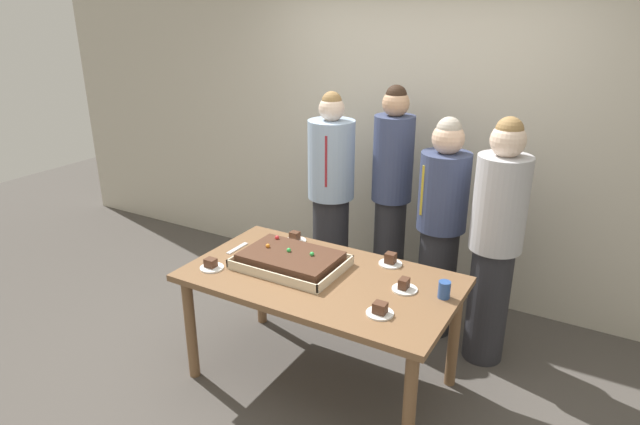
{
  "coord_description": "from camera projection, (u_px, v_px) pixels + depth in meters",
  "views": [
    {
      "loc": [
        1.48,
        -2.56,
        2.3
      ],
      "look_at": [
        -0.09,
        0.15,
        1.11
      ],
      "focal_mm": 30.43,
      "sensor_mm": 36.0,
      "label": 1
    }
  ],
  "objects": [
    {
      "name": "person_green_shirt_behind",
      "position": [
        391.0,
        197.0,
        4.15
      ],
      "size": [
        0.3,
        0.3,
        1.78
      ],
      "rotation": [
        0.0,
        0.0,
        -1.77
      ],
      "color": "#28282D",
      "rests_on": "ground_plane"
    },
    {
      "name": "plated_slice_far_right",
      "position": [
        404.0,
        286.0,
        3.15
      ],
      "size": [
        0.15,
        0.15,
        0.07
      ],
      "color": "white",
      "rests_on": "party_table"
    },
    {
      "name": "drink_cup_nearest",
      "position": [
        444.0,
        290.0,
        3.05
      ],
      "size": [
        0.07,
        0.07,
        0.1
      ],
      "primitive_type": "cylinder",
      "color": "#2D5199",
      "rests_on": "party_table"
    },
    {
      "name": "sheet_cake",
      "position": [
        291.0,
        260.0,
        3.42
      ],
      "size": [
        0.66,
        0.46,
        0.12
      ],
      "color": "beige",
      "rests_on": "party_table"
    },
    {
      "name": "cake_server_utensil",
      "position": [
        237.0,
        248.0,
        3.69
      ],
      "size": [
        0.03,
        0.2,
        0.01
      ],
      "primitive_type": "cube",
      "color": "silver",
      "rests_on": "party_table"
    },
    {
      "name": "plated_slice_near_right",
      "position": [
        380.0,
        310.0,
        2.89
      ],
      "size": [
        0.15,
        0.15,
        0.07
      ],
      "color": "white",
      "rests_on": "party_table"
    },
    {
      "name": "person_striped_tie_right",
      "position": [
        441.0,
        226.0,
        3.84
      ],
      "size": [
        0.35,
        0.35,
        1.63
      ],
      "rotation": [
        0.0,
        0.0,
        -2.2
      ],
      "color": "#28282D",
      "rests_on": "ground_plane"
    },
    {
      "name": "interior_back_panel",
      "position": [
        420.0,
        114.0,
        4.34
      ],
      "size": [
        8.0,
        0.12,
        3.0
      ],
      "primitive_type": "cube",
      "color": "beige",
      "rests_on": "ground_plane"
    },
    {
      "name": "person_far_right_suit",
      "position": [
        496.0,
        241.0,
        3.51
      ],
      "size": [
        0.34,
        0.34,
        1.69
      ],
      "rotation": [
        0.0,
        0.0,
        -2.52
      ],
      "color": "#28282D",
      "rests_on": "ground_plane"
    },
    {
      "name": "plated_slice_near_left",
      "position": [
        390.0,
        261.0,
        3.46
      ],
      "size": [
        0.15,
        0.15,
        0.08
      ],
      "color": "white",
      "rests_on": "party_table"
    },
    {
      "name": "person_serving_front",
      "position": [
        331.0,
        200.0,
        4.23
      ],
      "size": [
        0.36,
        0.36,
        1.73
      ],
      "rotation": [
        0.0,
        0.0,
        -1.34
      ],
      "color": "#28282D",
      "rests_on": "ground_plane"
    },
    {
      "name": "plated_slice_far_left",
      "position": [
        211.0,
        265.0,
        3.41
      ],
      "size": [
        0.15,
        0.15,
        0.06
      ],
      "color": "white",
      "rests_on": "party_table"
    },
    {
      "name": "ground_plane",
      "position": [
        321.0,
        379.0,
        3.58
      ],
      "size": [
        12.0,
        12.0,
        0.0
      ],
      "primitive_type": "plane",
      "color": "#4C4742"
    },
    {
      "name": "party_table",
      "position": [
        321.0,
        289.0,
        3.34
      ],
      "size": [
        1.66,
        0.93,
        0.76
      ],
      "color": "brown",
      "rests_on": "ground_plane"
    },
    {
      "name": "plated_slice_center_front",
      "position": [
        295.0,
        238.0,
        3.8
      ],
      "size": [
        0.15,
        0.15,
        0.07
      ],
      "color": "white",
      "rests_on": "party_table"
    }
  ]
}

